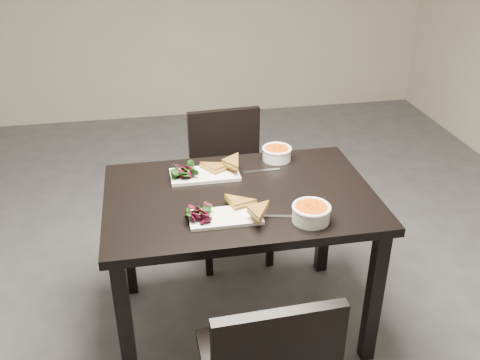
{
  "coord_description": "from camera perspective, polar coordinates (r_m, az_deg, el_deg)",
  "views": [
    {
      "loc": [
        -0.23,
        -2.48,
        1.93
      ],
      "look_at": [
        0.15,
        -0.46,
        0.82
      ],
      "focal_mm": 39.77,
      "sensor_mm": 36.0,
      "label": 1
    }
  ],
  "objects": [
    {
      "name": "cutlery_near",
      "position": [
        2.21,
        4.25,
        -3.89
      ],
      "size": [
        0.18,
        0.05,
        0.0
      ],
      "primitive_type": "cube",
      "rotation": [
        0.0,
        0.0,
        -0.22
      ],
      "color": "silver",
      "rests_on": "table"
    },
    {
      "name": "sandwich_far",
      "position": [
        2.5,
        -2.31,
        1.25
      ],
      "size": [
        0.2,
        0.19,
        0.05
      ],
      "primitive_type": null,
      "rotation": [
        0.0,
        0.0,
        0.55
      ],
      "color": "#A77823",
      "rests_on": "plate_far"
    },
    {
      "name": "plate_far",
      "position": [
        2.52,
        -3.8,
        0.58
      ],
      "size": [
        0.32,
        0.16,
        0.02
      ],
      "primitive_type": "cube",
      "color": "white",
      "rests_on": "table"
    },
    {
      "name": "salad_far",
      "position": [
        2.5,
        -6.1,
        0.99
      ],
      "size": [
        0.1,
        0.09,
        0.04
      ],
      "primitive_type": null,
      "color": "black",
      "rests_on": "plate_far"
    },
    {
      "name": "salad_near",
      "position": [
        2.17,
        -4.22,
        -3.63
      ],
      "size": [
        0.09,
        0.08,
        0.04
      ],
      "primitive_type": null,
      "color": "black",
      "rests_on": "plate_near"
    },
    {
      "name": "ground",
      "position": [
        3.15,
        -4.29,
        -9.53
      ],
      "size": [
        5.0,
        5.0,
        0.0
      ],
      "primitive_type": "plane",
      "color": "#47474C",
      "rests_on": "ground"
    },
    {
      "name": "plate_near",
      "position": [
        2.19,
        -1.59,
        -4.01
      ],
      "size": [
        0.3,
        0.15,
        0.01
      ],
      "primitive_type": "cube",
      "color": "white",
      "rests_on": "table"
    },
    {
      "name": "cutlery_far",
      "position": [
        2.57,
        2.34,
        1.01
      ],
      "size": [
        0.18,
        0.02,
        0.0
      ],
      "primitive_type": "cube",
      "rotation": [
        0.0,
        0.0,
        0.02
      ],
      "color": "silver",
      "rests_on": "table"
    },
    {
      "name": "chair_far",
      "position": [
        3.09,
        -1.2,
        0.46
      ],
      "size": [
        0.45,
        0.45,
        0.85
      ],
      "rotation": [
        0.0,
        0.0,
        0.06
      ],
      "color": "black",
      "rests_on": "ground"
    },
    {
      "name": "soup_bowl_far",
      "position": [
        2.67,
        3.97,
        2.95
      ],
      "size": [
        0.15,
        0.15,
        0.07
      ],
      "color": "white",
      "rests_on": "table"
    },
    {
      "name": "table",
      "position": [
        2.42,
        -0.0,
        -3.52
      ],
      "size": [
        1.2,
        0.8,
        0.75
      ],
      "color": "black",
      "rests_on": "ground"
    },
    {
      "name": "soup_bowl_near",
      "position": [
        2.18,
        7.65,
        -3.45
      ],
      "size": [
        0.16,
        0.16,
        0.07
      ],
      "color": "white",
      "rests_on": "table"
    },
    {
      "name": "sandwich_near",
      "position": [
        2.2,
        0.01,
        -2.94
      ],
      "size": [
        0.17,
        0.15,
        0.05
      ],
      "primitive_type": null,
      "rotation": [
        0.0,
        0.0,
        0.26
      ],
      "color": "#A77823",
      "rests_on": "plate_near"
    }
  ]
}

